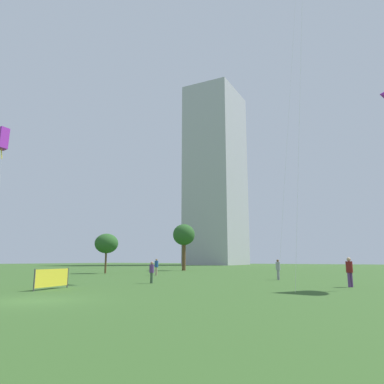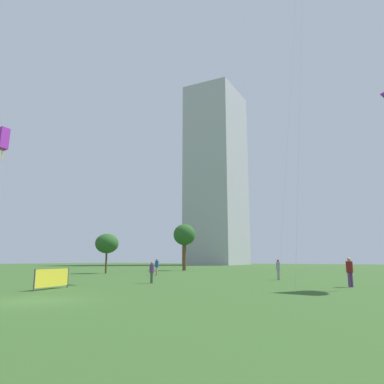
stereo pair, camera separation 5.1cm
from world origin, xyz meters
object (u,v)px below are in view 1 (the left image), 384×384
at_px(person_standing_1, 156,266).
at_px(distant_highrise_0, 216,176).
at_px(person_standing_3, 349,270).
at_px(kite_flying_0, 2,139).
at_px(person_standing_2, 278,268).
at_px(park_tree_0, 106,244).
at_px(event_banner, 52,278).
at_px(person_standing_4, 152,271).
at_px(park_tree_1, 184,235).

xyz_separation_m(person_standing_1, distant_highrise_0, (-36.07, 76.27, 30.07)).
relative_size(person_standing_3, kite_flying_0, 0.12).
relative_size(person_standing_2, kite_flying_0, 0.12).
height_order(person_standing_2, park_tree_0, park_tree_0).
height_order(person_standing_1, kite_flying_0, kite_flying_0).
relative_size(person_standing_2, person_standing_3, 0.93).
bearing_deg(person_standing_1, person_standing_2, 24.26).
xyz_separation_m(person_standing_2, kite_flying_0, (-24.33, -12.50, 13.01)).
xyz_separation_m(park_tree_0, event_banner, (16.42, -19.41, -3.14)).
height_order(person_standing_1, distant_highrise_0, distant_highrise_0).
distance_m(distant_highrise_0, event_banner, 108.63).
distance_m(person_standing_4, kite_flying_0, 22.52).
bearing_deg(distant_highrise_0, person_standing_4, -69.35).
height_order(kite_flying_0, event_banner, kite_flying_0).
height_order(person_standing_3, park_tree_1, park_tree_1).
bearing_deg(person_standing_3, distant_highrise_0, -110.01).
distance_m(park_tree_0, distant_highrise_0, 84.62).
bearing_deg(person_standing_3, person_standing_1, -72.30).
distance_m(person_standing_3, park_tree_0, 31.94).
bearing_deg(person_standing_3, kite_flying_0, -42.44).
bearing_deg(distant_highrise_0, event_banner, -71.90).
relative_size(person_standing_3, distant_highrise_0, 0.03).
bearing_deg(event_banner, distant_highrise_0, 114.55).
bearing_deg(park_tree_0, event_banner, -49.78).
relative_size(person_standing_1, event_banner, 0.64).
height_order(person_standing_4, park_tree_1, park_tree_1).
bearing_deg(distant_highrise_0, kite_flying_0, -80.02).
bearing_deg(person_standing_4, kite_flying_0, 36.33).
xyz_separation_m(park_tree_1, distant_highrise_0, (-28.07, 59.57, 25.45)).
relative_size(kite_flying_0, park_tree_1, 2.02).
relative_size(person_standing_4, event_banner, 0.55).
bearing_deg(person_standing_2, distant_highrise_0, -9.06).
height_order(distant_highrise_0, event_banner, distant_highrise_0).
bearing_deg(person_standing_4, distant_highrise_0, -35.22).
distance_m(kite_flying_0, distant_highrise_0, 95.35).
xyz_separation_m(person_standing_2, park_tree_0, (-23.94, 2.04, 2.79)).
bearing_deg(event_banner, kite_flying_0, 163.84).
distance_m(person_standing_4, event_banner, 7.74).
distance_m(person_standing_1, person_standing_3, 22.77).
relative_size(person_standing_1, kite_flying_0, 0.12).
bearing_deg(kite_flying_0, person_standing_1, 55.12).
bearing_deg(park_tree_1, distant_highrise_0, 115.24).
bearing_deg(person_standing_1, park_tree_1, 144.50).
xyz_separation_m(person_standing_1, person_standing_2, (14.78, -1.20, -0.05)).
bearing_deg(kite_flying_0, park_tree_1, 87.08).
bearing_deg(person_standing_2, person_standing_3, -171.43).
bearing_deg(kite_flying_0, person_standing_4, 8.65).
distance_m(person_standing_2, park_tree_0, 24.19).
bearing_deg(park_tree_0, person_standing_1, -5.24).
bearing_deg(kite_flying_0, park_tree_0, 88.49).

